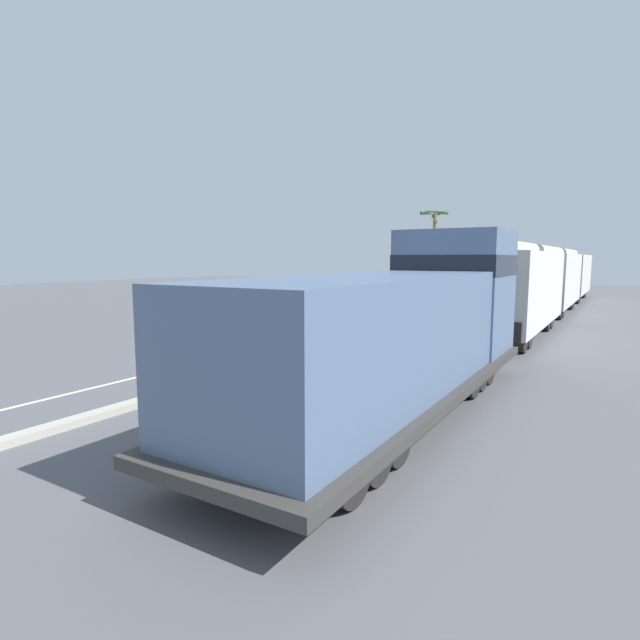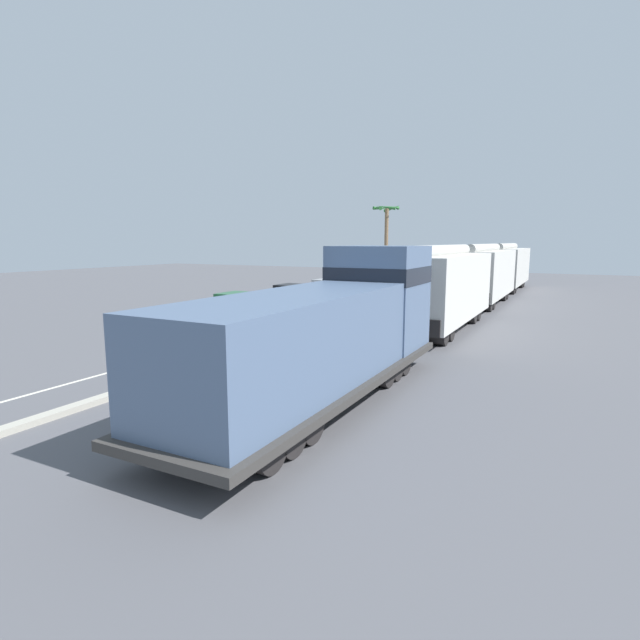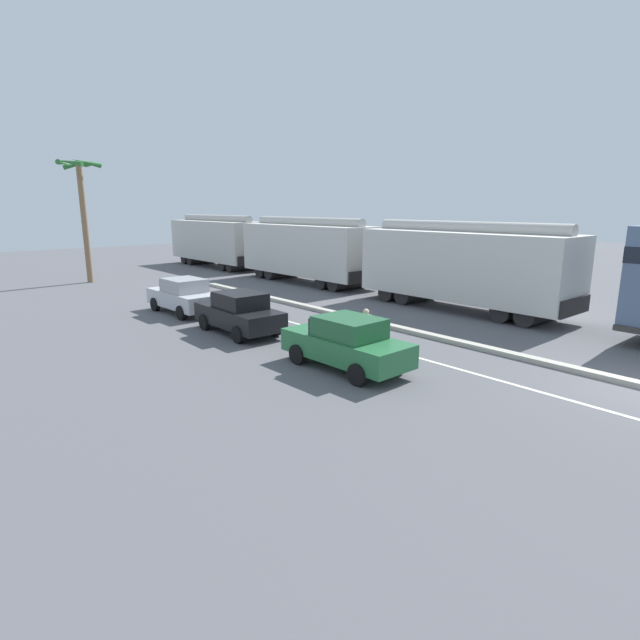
{
  "view_description": "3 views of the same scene",
  "coord_description": "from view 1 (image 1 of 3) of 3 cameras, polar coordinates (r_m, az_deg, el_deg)",
  "views": [
    {
      "loc": [
        9.52,
        -13.25,
        3.43
      ],
      "look_at": [
        0.97,
        0.71,
        1.4
      ],
      "focal_mm": 28.0,
      "sensor_mm": 36.0,
      "label": 1
    },
    {
      "loc": [
        11.42,
        -14.86,
        4.35
      ],
      "look_at": [
        3.54,
        0.14,
        1.67
      ],
      "focal_mm": 28.0,
      "sensor_mm": 36.0,
      "label": 2
    },
    {
      "loc": [
        -15.08,
        -3.77,
        4.85
      ],
      "look_at": [
        -4.02,
        9.01,
        0.99
      ],
      "focal_mm": 28.0,
      "sensor_mm": 36.0,
      "label": 3
    }
  ],
  "objects": [
    {
      "name": "locomotive",
      "position": [
        11.56,
        10.05,
        -1.17
      ],
      "size": [
        3.1,
        11.61,
        4.2
      ],
      "color": "slate",
      "rests_on": "ground"
    },
    {
      "name": "palm_tree_near",
      "position": [
        46.28,
        12.96,
        9.51
      ],
      "size": [
        2.61,
        2.7,
        7.84
      ],
      "color": "#846647",
      "rests_on": "ground"
    },
    {
      "name": "parked_car_silver",
      "position": [
        34.15,
        6.25,
        2.63
      ],
      "size": [
        1.93,
        4.25,
        1.62
      ],
      "color": "#B7BABF",
      "rests_on": "ground"
    },
    {
      "name": "parked_car_black",
      "position": [
        29.83,
        2.08,
        2.03
      ],
      "size": [
        1.89,
        4.23,
        1.62
      ],
      "color": "black",
      "rests_on": "ground"
    },
    {
      "name": "lane_stripe",
      "position": [
        22.9,
        -0.27,
        -1.54
      ],
      "size": [
        0.14,
        36.0,
        0.01
      ],
      "primitive_type": "cube",
      "color": "silver",
      "rests_on": "ground"
    },
    {
      "name": "hopper_car_middle",
      "position": [
        34.69,
        24.65,
        4.19
      ],
      "size": [
        2.9,
        10.6,
        4.18
      ],
      "color": "silver",
      "rests_on": "ground"
    },
    {
      "name": "hopper_car_trailing",
      "position": [
        46.22,
        26.41,
        4.65
      ],
      "size": [
        2.9,
        10.6,
        4.18
      ],
      "color": "beige",
      "rests_on": "ground"
    },
    {
      "name": "ground_plane",
      "position": [
        16.68,
        -4.13,
        -4.82
      ],
      "size": [
        120.0,
        120.0,
        0.0
      ],
      "primitive_type": "plane",
      "color": "#56565B"
    },
    {
      "name": "parked_car_green",
      "position": [
        24.81,
        -4.42,
        0.99
      ],
      "size": [
        1.9,
        4.24,
        1.62
      ],
      "color": "#286B3D",
      "rests_on": "ground"
    },
    {
      "name": "hopper_car_lead",
      "position": [
        23.23,
        21.15,
        3.25
      ],
      "size": [
        2.9,
        10.6,
        4.18
      ],
      "color": "silver",
      "rests_on": "ground"
    },
    {
      "name": "cyclist",
      "position": [
        15.56,
        -5.25,
        -2.63
      ],
      "size": [
        1.55,
        0.85,
        1.71
      ],
      "color": "black",
      "rests_on": "ground"
    },
    {
      "name": "median_curb",
      "position": [
        21.74,
        5.12,
        -1.83
      ],
      "size": [
        0.36,
        36.0,
        0.16
      ],
      "primitive_type": "cube",
      "color": "#B2AD9E",
      "rests_on": "ground"
    },
    {
      "name": "pedestrian_by_cars",
      "position": [
        24.44,
        -1.3,
        0.99
      ],
      "size": [
        0.34,
        0.22,
        1.62
      ],
      "color": "#33333D",
      "rests_on": "ground"
    }
  ]
}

